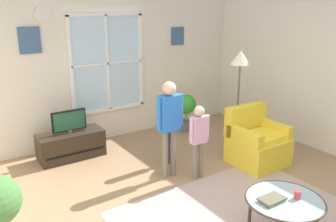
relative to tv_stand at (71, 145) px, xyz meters
name	(u,v)px	position (x,y,z in m)	size (l,w,h in m)	color
ground_plane	(221,217)	(0.90, -2.58, -0.22)	(6.00, 6.71, 0.02)	#9E7A56
back_wall	(106,66)	(0.90, 0.53, 1.12)	(5.40, 0.17, 2.66)	beige
area_rug	(244,219)	(1.07, -2.78, -0.21)	(2.69, 2.07, 0.01)	tan
tv_stand	(71,145)	(0.00, 0.00, 0.00)	(1.02, 0.46, 0.43)	#2D2319
television	(69,121)	(0.00, 0.00, 0.40)	(0.54, 0.08, 0.36)	#4C4C4C
armchair	(256,143)	(2.32, -1.78, 0.11)	(0.76, 0.74, 0.87)	yellow
coffee_table	(284,202)	(1.18, -3.21, 0.21)	(0.82, 0.82, 0.45)	#99B2B7
book_stack	(272,199)	(1.04, -3.16, 0.26)	(0.27, 0.17, 0.04)	#C8AD87
cup	(297,195)	(1.30, -3.27, 0.28)	(0.07, 0.07, 0.09)	#BF3F3F
remote_near_books	(276,199)	(1.10, -3.17, 0.25)	(0.04, 0.14, 0.02)	black
person_blue_shirt	(169,119)	(0.95, -1.42, 0.66)	(0.42, 0.19, 1.39)	#726656
person_pink_shirt	(199,134)	(1.26, -1.68, 0.46)	(0.32, 0.15, 1.07)	#726656
person_red_shirt	(171,122)	(1.22, -1.06, 0.46)	(0.32, 0.15, 1.07)	#333851
potted_plant_by_window	(186,109)	(2.28, -0.02, 0.23)	(0.37, 0.37, 0.72)	#4C565B
floor_lamp	(240,68)	(2.39, -1.27, 1.20)	(0.32, 0.32, 1.69)	black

